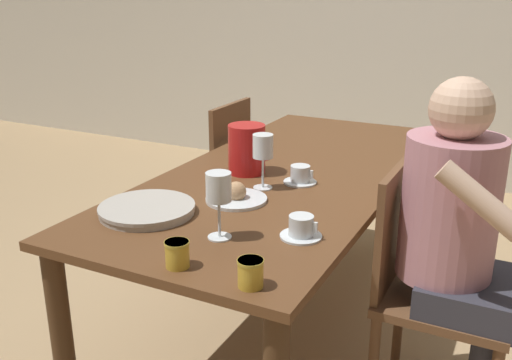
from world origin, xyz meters
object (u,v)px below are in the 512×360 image
at_px(wine_glass_water, 263,149).
at_px(jam_jar_amber, 251,272).
at_px(red_pitcher, 247,149).
at_px(bread_plate, 236,196).
at_px(teacup_across, 300,176).
at_px(chair_opposite, 211,176).
at_px(chair_person_side, 426,285).
at_px(jam_jar_red, 177,253).
at_px(serving_tray, 147,209).
at_px(person_seated, 458,232).
at_px(teacup_near_person, 301,228).
at_px(wine_glass_juice, 219,191).

bearing_deg(wine_glass_water, jam_jar_amber, -66.35).
distance_m(red_pitcher, bread_plate, 0.34).
bearing_deg(teacup_across, bread_plate, -114.26).
bearing_deg(chair_opposite, chair_person_side, -118.18).
bearing_deg(wine_glass_water, chair_opposite, 134.06).
relative_size(wine_glass_water, jam_jar_red, 2.81).
height_order(teacup_across, bread_plate, same).
height_order(bread_plate, jam_jar_amber, jam_jar_amber).
bearing_deg(chair_person_side, serving_tray, -66.34).
distance_m(person_seated, jam_jar_amber, 0.75).
bearing_deg(teacup_across, serving_tray, -122.73).
bearing_deg(chair_person_side, teacup_near_person, -45.99).
distance_m(serving_tray, jam_jar_red, 0.41).
xyz_separation_m(teacup_near_person, serving_tray, (-0.53, -0.06, -0.01)).
bearing_deg(teacup_across, jam_jar_amber, -76.16).
height_order(chair_person_side, red_pitcher, red_pitcher).
relative_size(teacup_across, jam_jar_red, 1.73).
xyz_separation_m(person_seated, wine_glass_water, (-0.71, 0.06, 0.17)).
relative_size(chair_opposite, jam_jar_amber, 11.91).
xyz_separation_m(chair_person_side, red_pitcher, (-0.77, 0.17, 0.34)).
bearing_deg(red_pitcher, wine_glass_juice, -69.67).
height_order(chair_person_side, teacup_across, chair_person_side).
xyz_separation_m(red_pitcher, teacup_near_person, (0.44, -0.49, -0.07)).
distance_m(chair_opposite, wine_glass_juice, 1.37).
bearing_deg(chair_person_side, chair_opposite, -118.18).
distance_m(person_seated, red_pitcher, 0.89).
bearing_deg(jam_jar_amber, wine_glass_juice, 134.90).
bearing_deg(teacup_near_person, chair_opposite, 132.95).
height_order(red_pitcher, bread_plate, red_pitcher).
bearing_deg(jam_jar_red, person_seated, 43.66).
bearing_deg(jam_jar_amber, teacup_near_person, 90.07).
relative_size(serving_tray, jam_jar_amber, 4.32).
bearing_deg(bread_plate, red_pitcher, 111.16).
height_order(teacup_near_person, serving_tray, teacup_near_person).
relative_size(wine_glass_juice, jam_jar_red, 2.79).
relative_size(chair_opposite, wine_glass_water, 4.24).
distance_m(chair_person_side, teacup_across, 0.61).
bearing_deg(wine_glass_juice, red_pitcher, 110.33).
relative_size(chair_opposite, serving_tray, 2.75).
height_order(chair_opposite, red_pitcher, red_pitcher).
bearing_deg(serving_tray, jam_jar_red, -41.40).
height_order(teacup_near_person, jam_jar_amber, jam_jar_amber).
bearing_deg(red_pitcher, chair_person_side, -12.08).
bearing_deg(wine_glass_juice, chair_person_side, 38.40).
xyz_separation_m(red_pitcher, teacup_across, (0.24, -0.02, -0.07)).
distance_m(person_seated, teacup_across, 0.64).
relative_size(serving_tray, bread_plate, 1.47).
bearing_deg(wine_glass_water, teacup_near_person, -49.26).
xyz_separation_m(chair_person_side, chair_opposite, (-1.26, 0.67, 0.00)).
bearing_deg(chair_opposite, wine_glass_water, -135.94).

